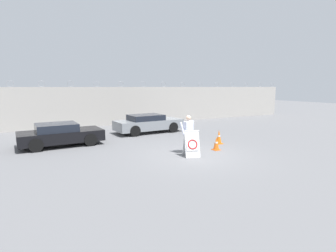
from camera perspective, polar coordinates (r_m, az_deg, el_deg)
ground_plane at (r=12.30m, az=5.72°, el=-6.25°), size 90.00×90.00×0.00m
perimeter_wall at (r=22.15m, az=-10.13°, el=4.35°), size 36.00×0.30×3.57m
barricade_sign at (r=11.92m, az=5.16°, el=-3.82°), size 0.87×0.95×1.18m
security_guard at (r=12.33m, az=4.44°, el=-1.33°), size 0.68×0.38×1.82m
traffic_cone_near at (r=13.31m, az=10.47°, el=-3.78°), size 0.35×0.35×0.66m
traffic_cone_mid at (r=14.75m, az=11.02°, el=-2.35°), size 0.37×0.37×0.78m
parked_car_front_coupe at (r=15.13m, az=-22.40°, el=-1.68°), size 4.33×2.24×1.21m
parked_car_rear_sedan at (r=18.06m, az=-4.31°, el=0.60°), size 4.76×2.17×1.25m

